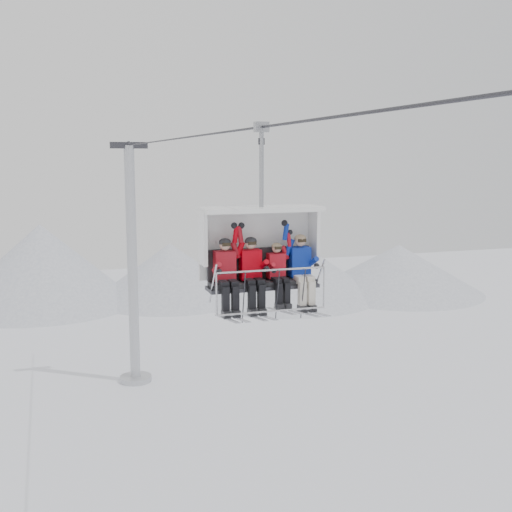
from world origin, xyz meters
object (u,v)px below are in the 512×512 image
object	(u,v)px
skier_center_right	(278,272)
lift_tower_right	(133,282)
skier_center_left	(252,271)
chairlift_carrier	(259,246)
skier_far_right	(301,267)
skier_far_left	(226,272)

from	to	relation	value
skier_center_right	lift_tower_right	bearing A→B (deg)	90.81
skier_center_left	chairlift_carrier	bearing A→B (deg)	47.98
chairlift_carrier	skier_center_right	xyz separation A→B (m)	(0.32, -0.32, -0.55)
skier_center_left	skier_center_right	xyz separation A→B (m)	(0.59, -0.02, -0.07)
skier_center_left	skier_far_right	world-z (taller)	skier_far_right
skier_far_right	chairlift_carrier	bearing A→B (deg)	160.87
skier_center_left	skier_far_left	bearing A→B (deg)	-179.96
skier_far_left	skier_center_left	world-z (taller)	skier_center_left
chairlift_carrier	skier_far_right	world-z (taller)	chairlift_carrier
skier_far_left	skier_far_right	size ratio (longest dim) A/B	0.99
chairlift_carrier	skier_center_left	bearing A→B (deg)	-132.02
skier_center_left	skier_far_right	size ratio (longest dim) A/B	0.99
chairlift_carrier	skier_far_left	size ratio (longest dim) A/B	2.29
chairlift_carrier	skier_far_right	distance (m)	1.04
lift_tower_right	skier_far_left	xyz separation A→B (m)	(-0.85, -22.54, 4.46)
lift_tower_right	skier_far_right	size ratio (longest dim) A/B	7.64
lift_tower_right	skier_center_left	bearing A→B (deg)	-90.70
skier_far_left	skier_far_right	world-z (taller)	skier_far_right
chairlift_carrier	skier_center_right	distance (m)	0.71
skier_center_left	skier_center_right	bearing A→B (deg)	-1.80
lift_tower_right	skier_far_left	distance (m)	23.00
lift_tower_right	skier_center_left	distance (m)	22.98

